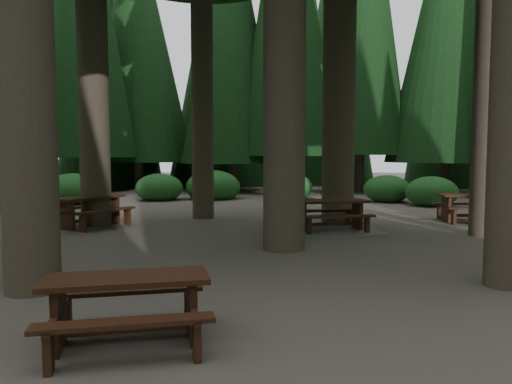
{
  "coord_description": "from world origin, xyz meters",
  "views": [
    {
      "loc": [
        0.55,
        -9.78,
        1.94
      ],
      "look_at": [
        0.21,
        0.93,
        1.1
      ],
      "focal_mm": 35.0,
      "sensor_mm": 36.0,
      "label": 1
    }
  ],
  "objects_px": {
    "picnic_table_e": "(127,299)",
    "picnic_table_c": "(330,221)",
    "picnic_table_d": "(472,203)",
    "picnic_table_b": "(90,207)"
  },
  "relations": [
    {
      "from": "picnic_table_b",
      "to": "picnic_table_d",
      "type": "height_order",
      "value": "picnic_table_b"
    },
    {
      "from": "picnic_table_c",
      "to": "picnic_table_d",
      "type": "xyz_separation_m",
      "value": [
        4.22,
        1.86,
        0.26
      ]
    },
    {
      "from": "picnic_table_d",
      "to": "picnic_table_e",
      "type": "height_order",
      "value": "picnic_table_d"
    },
    {
      "from": "picnic_table_c",
      "to": "picnic_table_b",
      "type": "bearing_deg",
      "value": 161.52
    },
    {
      "from": "picnic_table_d",
      "to": "picnic_table_e",
      "type": "bearing_deg",
      "value": -127.44
    },
    {
      "from": "picnic_table_e",
      "to": "picnic_table_c",
      "type": "bearing_deg",
      "value": 54.54
    },
    {
      "from": "picnic_table_b",
      "to": "picnic_table_c",
      "type": "height_order",
      "value": "picnic_table_b"
    },
    {
      "from": "picnic_table_c",
      "to": "picnic_table_e",
      "type": "distance_m",
      "value": 7.97
    },
    {
      "from": "picnic_table_b",
      "to": "picnic_table_c",
      "type": "relative_size",
      "value": 0.88
    },
    {
      "from": "picnic_table_d",
      "to": "picnic_table_b",
      "type": "bearing_deg",
      "value": -173.2
    }
  ]
}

